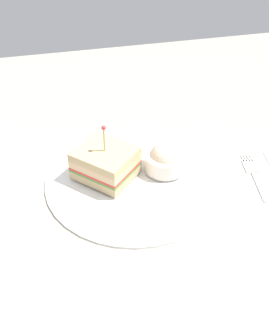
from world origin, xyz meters
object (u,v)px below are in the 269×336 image
Objects in this scene: sandwich_half_center at (105,163)px; fork at (253,171)px; coleslaw_bowl at (165,159)px; plate at (134,179)px.

sandwich_half_center reaches higher than fork.
sandwich_half_center reaches higher than coleslaw_bowl.
sandwich_half_center is 0.98× the size of fork.
sandwich_half_center is 25.33cm from fork.
sandwich_half_center is at bearing 158.18° from plate.
coleslaw_bowl reaches higher than fork.
fork is (20.31, -2.18, -0.24)cm from plate.
coleslaw_bowl reaches higher than plate.
plate is at bearing 173.87° from fork.
fork is (14.75, -3.46, -2.59)cm from coleslaw_bowl.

